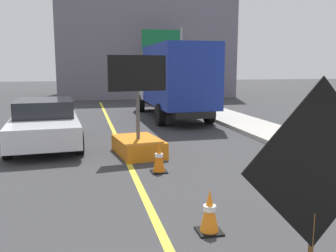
{
  "coord_description": "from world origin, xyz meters",
  "views": [
    {
      "loc": [
        -1.03,
        -0.93,
        2.42
      ],
      "look_at": [
        0.42,
        5.39,
        1.35
      ],
      "focal_mm": 39.19,
      "sensor_mm": 36.0,
      "label": 1
    }
  ],
  "objects_px": {
    "highway_guide_sign": "(170,51)",
    "traffic_cone_near_sign": "(210,211)",
    "box_truck": "(173,79)",
    "arrow_board_trailer": "(138,137)",
    "pickup_car": "(45,122)",
    "traffic_cone_mid_lane": "(159,158)",
    "roadwork_sign": "(316,169)"
  },
  "relations": [
    {
      "from": "highway_guide_sign",
      "to": "traffic_cone_near_sign",
      "type": "xyz_separation_m",
      "value": [
        -4.03,
        -19.76,
        -3.1
      ]
    },
    {
      "from": "highway_guide_sign",
      "to": "traffic_cone_mid_lane",
      "type": "height_order",
      "value": "highway_guide_sign"
    },
    {
      "from": "traffic_cone_near_sign",
      "to": "pickup_car",
      "type": "bearing_deg",
      "value": 112.83
    },
    {
      "from": "arrow_board_trailer",
      "to": "box_truck",
      "type": "bearing_deg",
      "value": 68.7
    },
    {
      "from": "roadwork_sign",
      "to": "traffic_cone_mid_lane",
      "type": "xyz_separation_m",
      "value": [
        -0.46,
        5.1,
        -1.12
      ]
    },
    {
      "from": "box_truck",
      "to": "traffic_cone_near_sign",
      "type": "distance_m",
      "value": 12.01
    },
    {
      "from": "highway_guide_sign",
      "to": "traffic_cone_near_sign",
      "type": "distance_m",
      "value": 20.41
    },
    {
      "from": "box_truck",
      "to": "highway_guide_sign",
      "type": "height_order",
      "value": "highway_guide_sign"
    },
    {
      "from": "pickup_car",
      "to": "highway_guide_sign",
      "type": "bearing_deg",
      "value": 61.31
    },
    {
      "from": "pickup_car",
      "to": "traffic_cone_near_sign",
      "type": "height_order",
      "value": "pickup_car"
    },
    {
      "from": "pickup_car",
      "to": "highway_guide_sign",
      "type": "height_order",
      "value": "highway_guide_sign"
    },
    {
      "from": "highway_guide_sign",
      "to": "arrow_board_trailer",
      "type": "bearing_deg",
      "value": -106.42
    },
    {
      "from": "arrow_board_trailer",
      "to": "highway_guide_sign",
      "type": "bearing_deg",
      "value": 73.58
    },
    {
      "from": "roadwork_sign",
      "to": "pickup_car",
      "type": "distance_m",
      "value": 9.54
    },
    {
      "from": "roadwork_sign",
      "to": "highway_guide_sign",
      "type": "relative_size",
      "value": 0.47
    },
    {
      "from": "roadwork_sign",
      "to": "arrow_board_trailer",
      "type": "distance_m",
      "value": 7.0
    },
    {
      "from": "box_truck",
      "to": "pickup_car",
      "type": "height_order",
      "value": "box_truck"
    },
    {
      "from": "box_truck",
      "to": "highway_guide_sign",
      "type": "xyz_separation_m",
      "value": [
        1.74,
        8.06,
        1.62
      ]
    },
    {
      "from": "highway_guide_sign",
      "to": "pickup_car",
      "type": "bearing_deg",
      "value": -118.69
    },
    {
      "from": "traffic_cone_mid_lane",
      "to": "arrow_board_trailer",
      "type": "bearing_deg",
      "value": 96.79
    },
    {
      "from": "pickup_car",
      "to": "highway_guide_sign",
      "type": "xyz_separation_m",
      "value": [
        6.98,
        12.76,
        2.72
      ]
    },
    {
      "from": "pickup_car",
      "to": "traffic_cone_mid_lane",
      "type": "height_order",
      "value": "pickup_car"
    },
    {
      "from": "traffic_cone_mid_lane",
      "to": "traffic_cone_near_sign",
      "type": "bearing_deg",
      "value": -88.12
    },
    {
      "from": "roadwork_sign",
      "to": "highway_guide_sign",
      "type": "xyz_separation_m",
      "value": [
        3.68,
        21.67,
        1.95
      ]
    },
    {
      "from": "traffic_cone_near_sign",
      "to": "traffic_cone_mid_lane",
      "type": "relative_size",
      "value": 0.93
    },
    {
      "from": "pickup_car",
      "to": "traffic_cone_near_sign",
      "type": "relative_size",
      "value": 7.68
    },
    {
      "from": "box_truck",
      "to": "pickup_car",
      "type": "relative_size",
      "value": 1.48
    },
    {
      "from": "box_truck",
      "to": "traffic_cone_near_sign",
      "type": "xyz_separation_m",
      "value": [
        -2.29,
        -11.7,
        -1.48
      ]
    },
    {
      "from": "pickup_car",
      "to": "traffic_cone_near_sign",
      "type": "distance_m",
      "value": 7.61
    },
    {
      "from": "arrow_board_trailer",
      "to": "box_truck",
      "type": "xyz_separation_m",
      "value": [
        2.61,
        6.7,
        1.32
      ]
    },
    {
      "from": "box_truck",
      "to": "traffic_cone_mid_lane",
      "type": "relative_size",
      "value": 10.58
    },
    {
      "from": "box_truck",
      "to": "arrow_board_trailer",
      "type": "bearing_deg",
      "value": -111.3
    }
  ]
}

